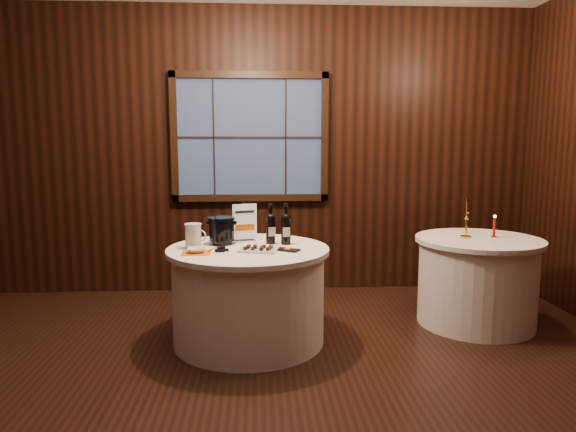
{
  "coord_description": "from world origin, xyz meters",
  "views": [
    {
      "loc": [
        0.09,
        -2.99,
        1.59
      ],
      "look_at": [
        0.31,
        0.9,
        1.03
      ],
      "focal_mm": 32.0,
      "sensor_mm": 36.0,
      "label": 1
    }
  ],
  "objects": [
    {
      "name": "ground",
      "position": [
        0.0,
        0.0,
        0.0
      ],
      "size": [
        6.0,
        6.0,
        0.0
      ],
      "primitive_type": "plane",
      "color": "black",
      "rests_on": "ground"
    },
    {
      "name": "back_wall",
      "position": [
        0.0,
        2.48,
        1.54
      ],
      "size": [
        6.0,
        0.1,
        3.0
      ],
      "color": "black",
      "rests_on": "ground"
    },
    {
      "name": "main_table",
      "position": [
        0.0,
        1.0,
        0.39
      ],
      "size": [
        1.28,
        1.28,
        0.77
      ],
      "color": "white",
      "rests_on": "ground"
    },
    {
      "name": "side_table",
      "position": [
        2.0,
        1.3,
        0.39
      ],
      "size": [
        1.08,
        1.08,
        0.77
      ],
      "color": "white",
      "rests_on": "ground"
    },
    {
      "name": "sign_stand",
      "position": [
        -0.03,
        1.23,
        0.88
      ],
      "size": [
        0.2,
        0.14,
        0.33
      ],
      "rotation": [
        0.0,
        0.0,
        0.3
      ],
      "color": "silver",
      "rests_on": "main_table"
    },
    {
      "name": "port_bottle_left",
      "position": [
        0.18,
        1.16,
        0.91
      ],
      "size": [
        0.08,
        0.09,
        0.33
      ],
      "rotation": [
        0.0,
        0.0,
        0.28
      ],
      "color": "black",
      "rests_on": "main_table"
    },
    {
      "name": "port_bottle_right",
      "position": [
        0.31,
        1.12,
        0.92
      ],
      "size": [
        0.08,
        0.08,
        0.33
      ],
      "rotation": [
        0.0,
        0.0,
        0.05
      ],
      "color": "black",
      "rests_on": "main_table"
    },
    {
      "name": "ice_bucket",
      "position": [
        -0.22,
        1.15,
        0.89
      ],
      "size": [
        0.22,
        0.22,
        0.22
      ],
      "color": "black",
      "rests_on": "main_table"
    },
    {
      "name": "chocolate_plate",
      "position": [
        0.08,
        0.86,
        0.79
      ],
      "size": [
        0.33,
        0.25,
        0.04
      ],
      "rotation": [
        0.0,
        0.0,
        -0.23
      ],
      "color": "silver",
      "rests_on": "main_table"
    },
    {
      "name": "chocolate_box",
      "position": [
        0.3,
        0.86,
        0.78
      ],
      "size": [
        0.2,
        0.17,
        0.02
      ],
      "primitive_type": "cube",
      "rotation": [
        0.0,
        0.0,
        -0.57
      ],
      "color": "black",
      "rests_on": "main_table"
    },
    {
      "name": "grape_bunch",
      "position": [
        -0.2,
        0.85,
        0.79
      ],
      "size": [
        0.17,
        0.08,
        0.04
      ],
      "rotation": [
        0.0,
        0.0,
        0.19
      ],
      "color": "black",
      "rests_on": "main_table"
    },
    {
      "name": "glass_pitcher",
      "position": [
        -0.43,
        1.02,
        0.87
      ],
      "size": [
        0.18,
        0.14,
        0.19
      ],
      "rotation": [
        0.0,
        0.0,
        -0.33
      ],
      "color": "white",
      "rests_on": "main_table"
    },
    {
      "name": "orange_napkin",
      "position": [
        -0.39,
        0.82,
        0.77
      ],
      "size": [
        0.22,
        0.22,
        0.0
      ],
      "primitive_type": "cube",
      "rotation": [
        0.0,
        0.0,
        0.05
      ],
      "color": "#FF6215",
      "rests_on": "main_table"
    },
    {
      "name": "cracker_bowl",
      "position": [
        -0.39,
        0.82,
        0.79
      ],
      "size": [
        0.14,
        0.14,
        0.03
      ],
      "primitive_type": "imported",
      "rotation": [
        0.0,
        0.0,
        -0.01
      ],
      "color": "silver",
      "rests_on": "orange_napkin"
    },
    {
      "name": "brass_candlestick",
      "position": [
        1.89,
        1.31,
        0.89
      ],
      "size": [
        0.1,
        0.1,
        0.34
      ],
      "color": "gold",
      "rests_on": "side_table"
    },
    {
      "name": "red_candle",
      "position": [
        2.13,
        1.3,
        0.85
      ],
      "size": [
        0.05,
        0.05,
        0.2
      ],
      "color": "gold",
      "rests_on": "side_table"
    }
  ]
}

